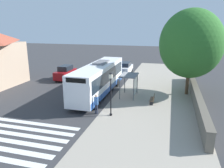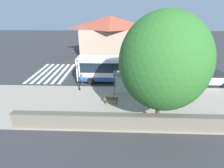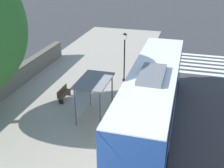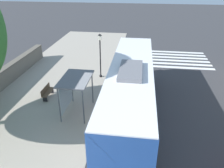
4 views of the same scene
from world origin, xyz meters
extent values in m
plane|color=#353538|center=(0.00, 0.00, 0.00)|extent=(120.00, 120.00, 0.00)
cube|color=#9E9384|center=(-4.50, 0.00, 0.01)|extent=(9.00, 44.00, 0.02)
cube|color=silver|center=(5.00, 9.10, 0.00)|extent=(9.00, 0.50, 0.01)
cube|color=silver|center=(5.00, 10.05, 0.00)|extent=(9.00, 0.50, 0.01)
cube|color=silver|center=(5.00, 11.00, 0.00)|extent=(9.00, 0.50, 0.01)
cube|color=silver|center=(5.00, 11.95, 0.00)|extent=(9.00, 0.50, 0.01)
cube|color=#6B6356|center=(-8.55, 0.00, 0.68)|extent=(0.50, 20.00, 1.37)
cube|color=#5B5449|center=(-8.55, 0.00, 1.41)|extent=(0.60, 20.00, 0.08)
cube|color=white|center=(1.82, 0.42, 1.95)|extent=(2.48, 12.32, 2.99)
cube|color=black|center=(1.82, 0.42, 2.33)|extent=(2.52, 11.33, 1.32)
cube|color=#264C93|center=(1.82, 0.42, 0.75)|extent=(2.52, 12.07, 0.60)
cube|color=#264C93|center=(1.82, -5.71, 1.95)|extent=(2.52, 0.06, 2.87)
cube|color=black|center=(1.82, 6.54, 3.14)|extent=(1.86, 0.08, 0.42)
cube|color=slate|center=(1.82, -0.50, 3.55)|extent=(1.24, 2.71, 0.22)
cylinder|color=black|center=(0.66, 4.73, 0.50)|extent=(0.30, 1.00, 1.00)
cylinder|color=black|center=(2.98, 4.73, 0.50)|extent=(0.30, 1.00, 1.00)
cylinder|color=black|center=(0.66, -3.40, 0.50)|extent=(0.30, 1.00, 1.00)
cylinder|color=black|center=(2.98, -3.40, 0.50)|extent=(0.30, 1.00, 1.00)
cylinder|color=#515459|center=(-0.85, -0.94, 1.20)|extent=(0.08, 0.08, 2.40)
cylinder|color=#515459|center=(-0.85, 1.54, 1.20)|extent=(0.08, 0.08, 2.40)
cylinder|color=#515459|center=(-2.33, -0.94, 1.20)|extent=(0.08, 0.08, 2.40)
cylinder|color=#515459|center=(-2.33, 1.54, 1.20)|extent=(0.08, 0.08, 2.40)
cube|color=#515459|center=(-1.59, 0.30, 2.44)|extent=(1.77, 2.78, 0.08)
cube|color=silver|center=(-2.31, 0.30, 1.32)|extent=(0.03, 2.23, 1.92)
cylinder|color=#2D3347|center=(0.18, 5.87, 0.43)|extent=(0.12, 0.12, 0.87)
cylinder|color=#2D3347|center=(0.34, 5.87, 0.43)|extent=(0.12, 0.12, 0.87)
cube|color=#38609E|center=(0.26, 5.87, 1.22)|extent=(0.34, 0.22, 0.70)
sphere|color=tan|center=(0.26, 5.87, 1.69)|extent=(0.24, 0.24, 0.24)
cube|color=brown|center=(-4.29, 1.83, 0.45)|extent=(0.40, 1.52, 0.06)
cube|color=brown|center=(-4.46, 1.83, 0.68)|extent=(0.04, 1.52, 0.40)
cube|color=black|center=(-4.29, 1.23, 0.23)|extent=(0.32, 0.06, 0.45)
cube|color=black|center=(-4.29, 2.44, 0.23)|extent=(0.32, 0.06, 0.45)
cylinder|color=black|center=(-1.10, 5.91, 0.08)|extent=(0.24, 0.24, 0.16)
cylinder|color=black|center=(-1.10, 5.91, 1.69)|extent=(0.10, 0.10, 3.38)
cube|color=silver|center=(-1.10, 5.91, 3.56)|extent=(0.24, 0.24, 0.35)
pyramid|color=black|center=(-1.10, 5.91, 3.80)|extent=(0.28, 0.28, 0.14)
cylinder|color=brown|center=(-7.83, -2.30, 1.93)|extent=(0.37, 0.37, 3.86)
ellipsoid|color=#2D6B28|center=(-7.83, -2.30, 5.73)|extent=(6.79, 6.79, 7.47)
cube|color=silver|center=(1.28, -11.02, 0.76)|extent=(1.87, 4.65, 0.97)
cube|color=black|center=(1.28, -11.14, 1.54)|extent=(1.59, 2.42, 0.60)
cylinder|color=black|center=(0.40, -9.51, 0.32)|extent=(0.22, 0.64, 0.64)
cylinder|color=black|center=(2.16, -9.51, 0.32)|extent=(0.22, 0.64, 0.64)
cylinder|color=black|center=(0.40, -12.53, 0.32)|extent=(0.22, 0.64, 0.64)
cylinder|color=black|center=(2.16, -12.53, 0.32)|extent=(0.22, 0.64, 0.64)
cube|color=maroon|center=(8.76, -4.90, 0.82)|extent=(1.70, 4.15, 1.09)
cube|color=black|center=(8.76, -5.00, 1.70)|extent=(1.45, 2.16, 0.68)
cylinder|color=black|center=(7.96, -3.55, 0.32)|extent=(0.22, 0.64, 0.64)
cylinder|color=black|center=(9.56, -3.55, 0.32)|extent=(0.22, 0.64, 0.64)
cylinder|color=black|center=(7.96, -6.25, 0.32)|extent=(0.22, 0.64, 0.64)
cylinder|color=black|center=(9.56, -6.25, 0.32)|extent=(0.22, 0.64, 0.64)
camera|label=1|loc=(-5.90, 23.04, 7.72)|focal=35.00mm
camera|label=2|loc=(-20.62, 1.12, 9.48)|focal=28.00mm
camera|label=3|loc=(3.35, -13.64, 9.15)|focal=45.00mm
camera|label=4|loc=(2.29, -11.43, 8.25)|focal=35.00mm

